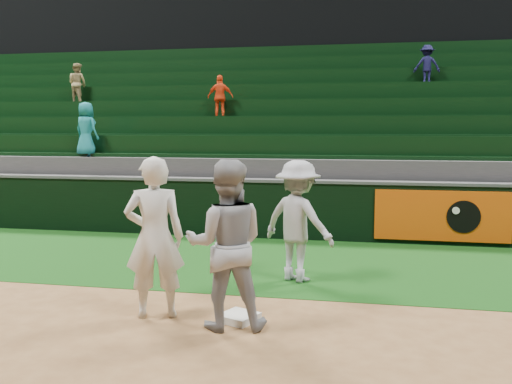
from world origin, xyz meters
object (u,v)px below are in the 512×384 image
first_baseman (154,237)px  base_coach (298,221)px  first_base (239,317)px  baserunner (226,244)px

first_baseman → base_coach: first_baseman is taller
base_coach → first_base: bearing=103.2°
base_coach → first_baseman: bearing=79.4°
baserunner → first_base: bearing=-125.1°
first_base → first_baseman: size_ratio=0.20×
first_base → baserunner: size_ratio=0.20×
first_baseman → baserunner: 0.97m
first_base → first_baseman: 1.41m
base_coach → baserunner: bearing=102.2°
first_base → first_baseman: (-1.04, -0.04, 0.95)m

